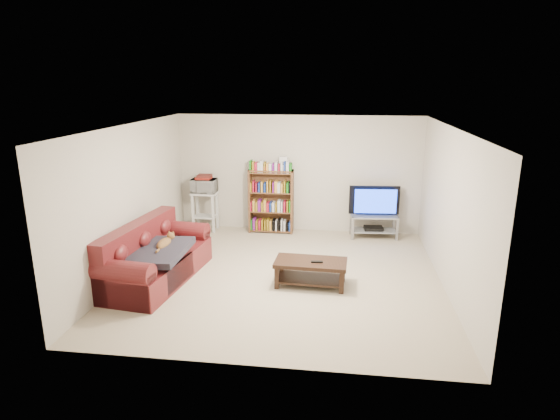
% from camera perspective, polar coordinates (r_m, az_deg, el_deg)
% --- Properties ---
extents(floor, '(5.00, 5.00, 0.00)m').
position_cam_1_polar(floor, '(7.66, 0.36, -8.06)').
color(floor, '#C0AF8F').
rests_on(floor, ground).
extents(ceiling, '(5.00, 5.00, 0.00)m').
position_cam_1_polar(ceiling, '(7.05, 0.39, 10.13)').
color(ceiling, white).
rests_on(ceiling, ground).
extents(wall_back, '(5.00, 0.00, 5.00)m').
position_cam_1_polar(wall_back, '(9.68, 2.21, 4.42)').
color(wall_back, beige).
rests_on(wall_back, ground).
extents(wall_front, '(5.00, 0.00, 5.00)m').
position_cam_1_polar(wall_front, '(4.91, -3.26, -6.77)').
color(wall_front, beige).
rests_on(wall_front, ground).
extents(wall_left, '(0.00, 5.00, 5.00)m').
position_cam_1_polar(wall_left, '(7.96, -17.80, 1.22)').
color(wall_left, beige).
rests_on(wall_left, ground).
extents(wall_right, '(0.00, 5.00, 5.00)m').
position_cam_1_polar(wall_right, '(7.39, 19.98, -0.03)').
color(wall_right, beige).
rests_on(wall_right, ground).
extents(sofa, '(1.18, 2.24, 0.92)m').
position_cam_1_polar(sofa, '(7.69, -15.22, -5.94)').
color(sofa, maroon).
rests_on(sofa, floor).
extents(blanket, '(0.87, 1.11, 0.19)m').
position_cam_1_polar(blanket, '(7.41, -14.64, -4.93)').
color(blanket, '#28252E').
rests_on(blanket, sofa).
extents(cat, '(0.30, 0.61, 0.18)m').
position_cam_1_polar(cat, '(7.55, -13.96, -4.01)').
color(cat, brown).
rests_on(cat, sofa).
extents(coffee_table, '(1.12, 0.60, 0.40)m').
position_cam_1_polar(coffee_table, '(7.26, 3.76, -7.09)').
color(coffee_table, black).
rests_on(coffee_table, floor).
extents(remote, '(0.18, 0.07, 0.02)m').
position_cam_1_polar(remote, '(7.15, 4.53, -6.31)').
color(remote, black).
rests_on(remote, coffee_table).
extents(tv_stand, '(0.96, 0.49, 0.47)m').
position_cam_1_polar(tv_stand, '(9.57, 11.35, -1.48)').
color(tv_stand, '#999EA3').
rests_on(tv_stand, floor).
extents(television, '(1.01, 0.21, 0.58)m').
position_cam_1_polar(television, '(9.45, 11.49, 1.06)').
color(television, black).
rests_on(television, tv_stand).
extents(dvd_player, '(0.39, 0.29, 0.06)m').
position_cam_1_polar(dvd_player, '(9.60, 11.31, -2.20)').
color(dvd_player, black).
rests_on(dvd_player, tv_stand).
extents(bookshelf, '(0.91, 0.29, 1.32)m').
position_cam_1_polar(bookshelf, '(9.63, -1.10, 1.19)').
color(bookshelf, brown).
rests_on(bookshelf, floor).
extents(shelf_clutter, '(0.67, 0.20, 0.28)m').
position_cam_1_polar(shelf_clutter, '(9.47, -0.52, 5.55)').
color(shelf_clutter, silver).
rests_on(shelf_clutter, bookshelf).
extents(microwave_stand, '(0.52, 0.38, 0.82)m').
position_cam_1_polar(microwave_stand, '(9.92, -9.13, 0.49)').
color(microwave_stand, silver).
rests_on(microwave_stand, floor).
extents(microwave, '(0.51, 0.35, 0.28)m').
position_cam_1_polar(microwave, '(9.81, -9.24, 2.94)').
color(microwave, silver).
rests_on(microwave, microwave_stand).
extents(game_boxes, '(0.30, 0.27, 0.05)m').
position_cam_1_polar(game_boxes, '(9.78, -9.28, 3.89)').
color(game_boxes, maroon).
rests_on(game_boxes, microwave).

